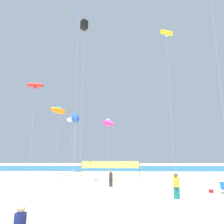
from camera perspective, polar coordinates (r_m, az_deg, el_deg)
The scene contains 15 objects.
ground_plane at distance 17.18m, azimuth -2.00°, elevation -21.83°, with size 120.00×120.00×0.00m, color beige.
ocean_band at distance 50.54m, azimuth 0.52°, elevation -14.90°, with size 120.00×20.00×0.01m, color #1E6B99.
beachgoer_charcoal_shirt at distance 21.83m, azimuth -0.32°, elevation -17.37°, with size 0.36×0.36×1.57m.
beachgoer_mustard_shirt at distance 16.76m, azimuth 17.00°, elevation -18.31°, with size 0.41×0.41×1.79m.
folding_beach_chair at distance 20.48m, azimuth 28.07°, elevation -17.54°, with size 0.52×0.65×0.89m.
volleyball_net at distance 29.67m, azimuth -0.49°, elevation -14.24°, with size 8.02×0.23×2.40m.
beach_handbag at distance 20.31m, azimuth 25.22°, elevation -18.80°, with size 0.33×0.17×0.27m, color maroon.
kite_orange_inflatable at distance 30.79m, azimuth -14.30°, elevation 0.39°, with size 2.39×2.22×9.85m.
kite_red_tube at distance 30.16m, azimuth -20.01°, elevation 6.80°, with size 2.07×0.86×12.49m.
kite_magenta_inflatable at distance 25.28m, azimuth -1.02°, elevation -3.03°, with size 2.00×1.72×7.35m.
kite_blue_delta at distance 30.57m, azimuth -9.69°, elevation -1.61°, with size 1.30×1.21×8.90m.
kite_blue_diamond at distance 29.49m, azimuth -9.01°, elevation 23.94°, with size 0.72×0.72×21.12m.
kite_black_box at distance 26.60m, azimuth -7.54°, elevation 22.24°, with size 0.93×0.93×18.37m.
kite_white_inflatable at distance 38.01m, azimuth -10.71°, elevation -2.00°, with size 2.19×2.41×9.83m.
kite_yellow_tube at distance 33.29m, azimuth 14.48°, elevation 19.98°, with size 1.95×1.27×20.62m.
Camera 1 is at (1.06, -16.86, 3.12)m, focal length 33.81 mm.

